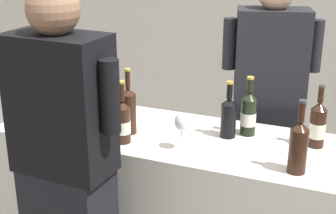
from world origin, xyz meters
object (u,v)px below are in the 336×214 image
wine_bottle_1 (39,98)px  wine_bottle_6 (248,113)px  wine_glass (182,124)px  ice_bucket (89,105)px  wine_bottle_2 (298,146)px  wine_bottle_4 (104,115)px  wine_bottle_5 (318,125)px  person_guest (67,186)px  wine_bottle_7 (129,110)px  wine_bottle_3 (229,116)px  person_server (267,117)px  wine_bottle_0 (122,121)px

wine_bottle_1 → wine_bottle_6: wine_bottle_1 is taller
wine_glass → ice_bucket: 0.63m
wine_bottle_2 → wine_bottle_4: 1.01m
wine_bottle_5 → person_guest: person_guest is taller
wine_glass → ice_bucket: size_ratio=0.84×
wine_bottle_1 → wine_bottle_7: size_ratio=0.98×
wine_bottle_3 → wine_glass: bearing=-125.1°
wine_bottle_5 → wine_glass: bearing=-154.4°
wine_bottle_2 → ice_bucket: (-1.17, 0.17, -0.03)m
wine_bottle_1 → wine_bottle_7: (0.56, 0.02, 0.00)m
wine_bottle_2 → person_server: size_ratio=0.20×
wine_bottle_7 → person_guest: bearing=-93.2°
wine_bottle_3 → wine_bottle_5: bearing=6.7°
wine_glass → person_server: person_server is taller
wine_bottle_6 → person_guest: (-0.62, -0.77, -0.17)m
wine_bottle_3 → wine_bottle_4: size_ratio=1.00×
wine_bottle_0 → person_server: bearing=54.8°
wine_bottle_2 → wine_bottle_0: bearing=-179.8°
wine_bottle_7 → person_server: person_server is taller
ice_bucket → person_server: bearing=36.6°
wine_bottle_6 → ice_bucket: wine_bottle_6 is taller
wine_bottle_4 → ice_bucket: wine_bottle_4 is taller
wine_bottle_5 → wine_bottle_6: 0.35m
ice_bucket → wine_bottle_5: bearing=7.3°
wine_glass → person_server: size_ratio=0.11×
wine_bottle_4 → person_server: (0.72, 0.77, -0.18)m
wine_bottle_0 → wine_bottle_2: size_ratio=0.96×
wine_bottle_3 → wine_bottle_6: 0.11m
wine_bottle_1 → wine_bottle_5: (1.50, 0.23, -0.02)m
wine_glass → person_guest: 0.62m
wine_bottle_0 → wine_bottle_2: bearing=0.2°
person_server → wine_bottle_7: bearing=-130.8°
wine_bottle_6 → wine_glass: 0.40m
person_guest → wine_bottle_7: bearing=86.8°
wine_bottle_5 → wine_bottle_7: (-0.95, -0.20, 0.02)m
person_guest → person_server: bearing=63.1°
wine_bottle_0 → wine_bottle_4: 0.15m
wine_bottle_7 → ice_bucket: bearing=170.0°
wine_bottle_1 → wine_bottle_3: wine_bottle_1 is taller
wine_bottle_2 → person_guest: (-0.93, -0.43, -0.18)m
wine_bottle_7 → ice_bucket: (-0.27, 0.05, -0.03)m
wine_bottle_4 → wine_bottle_0: bearing=-20.6°
wine_bottle_3 → wine_bottle_6: wine_bottle_6 is taller
wine_bottle_3 → person_guest: (-0.53, -0.70, -0.16)m
wine_bottle_5 → wine_bottle_6: size_ratio=1.01×
wine_bottle_2 → wine_bottle_3: bearing=145.6°
wine_bottle_2 → wine_glass: 0.56m
wine_bottle_6 → wine_glass: wine_bottle_6 is taller
wine_bottle_2 → wine_bottle_1: bearing=176.2°
wine_bottle_3 → wine_bottle_5: 0.44m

